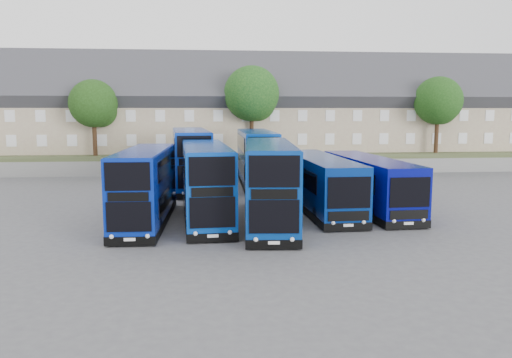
% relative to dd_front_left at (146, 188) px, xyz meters
% --- Properties ---
extents(ground, '(120.00, 120.00, 0.00)m').
position_rel_dd_front_left_xyz_m(ground, '(6.21, -2.20, -2.09)').
color(ground, '#4C4C52').
rests_on(ground, ground).
extents(retaining_wall, '(70.00, 0.40, 1.50)m').
position_rel_dd_front_left_xyz_m(retaining_wall, '(6.21, 21.80, -1.34)').
color(retaining_wall, slate).
rests_on(retaining_wall, ground).
extents(earth_bank, '(80.00, 20.00, 2.00)m').
position_rel_dd_front_left_xyz_m(earth_bank, '(6.21, 31.80, -1.09)').
color(earth_bank, '#434828').
rests_on(earth_bank, ground).
extents(terrace_row, '(66.00, 10.40, 11.20)m').
position_rel_dd_front_left_xyz_m(terrace_row, '(12.22, 27.80, 4.50)').
color(terrace_row, tan).
rests_on(terrace_row, earth_bank).
extents(dd_front_left, '(2.78, 10.81, 4.27)m').
position_rel_dd_front_left_xyz_m(dd_front_left, '(0.00, 0.00, 0.00)').
color(dd_front_left, '#08239A').
rests_on(dd_front_left, ground).
extents(dd_front_mid, '(3.26, 11.39, 4.47)m').
position_rel_dd_front_left_xyz_m(dd_front_mid, '(3.48, 0.55, 0.10)').
color(dd_front_mid, '#083CA2').
rests_on(dd_front_mid, ground).
extents(dd_front_right, '(3.63, 11.88, 4.65)m').
position_rel_dd_front_left_xyz_m(dd_front_right, '(7.13, -0.78, 0.19)').
color(dd_front_right, navy).
rests_on(dd_front_right, ground).
extents(dd_rear_left, '(3.79, 12.51, 4.90)m').
position_rel_dd_front_left_xyz_m(dd_rear_left, '(2.16, 13.37, 0.32)').
color(dd_rear_left, '#082FA0').
rests_on(dd_rear_left, ground).
extents(dd_rear_right, '(2.79, 11.95, 4.74)m').
position_rel_dd_front_left_xyz_m(dd_rear_right, '(7.84, 14.12, 0.24)').
color(dd_rear_right, '#083A9D').
rests_on(dd_rear_right, ground).
extents(coach_east_a, '(3.02, 12.89, 3.51)m').
position_rel_dd_front_left_xyz_m(coach_east_a, '(10.96, 2.97, -0.37)').
color(coach_east_a, navy).
rests_on(coach_east_a, ground).
extents(coach_east_b, '(3.18, 12.61, 3.42)m').
position_rel_dd_front_left_xyz_m(coach_east_b, '(14.26, 2.95, -0.42)').
color(coach_east_b, '#060B7C').
rests_on(coach_east_b, ground).
extents(tree_west, '(4.80, 4.80, 7.65)m').
position_rel_dd_front_left_xyz_m(tree_west, '(-7.64, 22.89, 4.96)').
color(tree_west, '#382314').
rests_on(tree_west, earth_bank).
extents(tree_mid, '(5.76, 5.76, 9.18)m').
position_rel_dd_front_left_xyz_m(tree_mid, '(8.36, 23.39, 5.97)').
color(tree_mid, '#382314').
rests_on(tree_mid, earth_bank).
extents(tree_east, '(5.12, 5.12, 8.16)m').
position_rel_dd_front_left_xyz_m(tree_east, '(28.36, 22.89, 5.29)').
color(tree_east, '#382314').
rests_on(tree_east, earth_bank).
extents(tree_far, '(5.44, 5.44, 8.67)m').
position_rel_dd_front_left_xyz_m(tree_far, '(34.36, 29.89, 5.63)').
color(tree_far, '#382314').
rests_on(tree_far, earth_bank).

